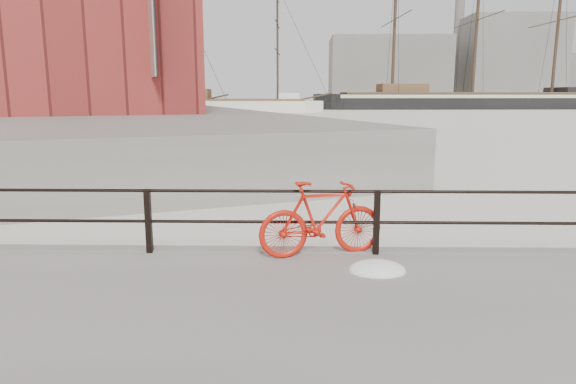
% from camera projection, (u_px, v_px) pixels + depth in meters
% --- Properties ---
extents(far_quay, '(78.44, 148.07, 1.80)m').
position_uv_depth(far_quay, '(72.00, 106.00, 79.42)').
color(far_quay, gray).
rests_on(far_quay, ground).
extents(bicycle, '(1.93, 0.77, 1.16)m').
position_uv_depth(bicycle, '(321.00, 219.00, 7.72)').
color(bicycle, red).
rests_on(bicycle, promenade).
extents(barque_black, '(66.88, 25.65, 36.75)m').
position_uv_depth(barque_black, '(471.00, 109.00, 94.81)').
color(barque_black, black).
rests_on(barque_black, ground).
extents(schooner_mid, '(29.03, 12.62, 20.77)m').
position_uv_depth(schooner_mid, '(235.00, 112.00, 79.15)').
color(schooner_mid, silver).
rests_on(schooner_mid, ground).
extents(schooner_left, '(24.57, 14.85, 17.56)m').
position_uv_depth(schooner_left, '(160.00, 111.00, 83.79)').
color(schooner_left, white).
rests_on(schooner_left, ground).
extents(workboat_near, '(12.69, 9.90, 7.00)m').
position_uv_depth(workboat_near, '(70.00, 131.00, 38.73)').
color(workboat_near, black).
rests_on(workboat_near, ground).
extents(apartment_cream, '(24.16, 21.40, 21.20)m').
position_uv_depth(apartment_cream, '(46.00, 19.00, 67.37)').
color(apartment_cream, beige).
rests_on(apartment_cream, far_quay).
extents(apartment_grey, '(26.02, 22.15, 23.20)m').
position_uv_depth(apartment_grey, '(55.00, 30.00, 87.38)').
color(apartment_grey, '#9FA09B').
rests_on(apartment_grey, far_quay).
extents(apartment_brick, '(27.87, 22.90, 21.20)m').
position_uv_depth(apartment_brick, '(63.00, 47.00, 108.69)').
color(apartment_brick, maroon).
rests_on(apartment_brick, far_quay).
extents(industrial_west, '(32.00, 18.00, 18.00)m').
position_uv_depth(industrial_west, '(388.00, 71.00, 143.37)').
color(industrial_west, gray).
rests_on(industrial_west, ground).
extents(industrial_mid, '(26.00, 20.00, 24.00)m').
position_uv_depth(industrial_mid, '(507.00, 61.00, 146.97)').
color(industrial_mid, gray).
rests_on(industrial_mid, ground).
extents(smokestack, '(2.80, 2.80, 44.00)m').
position_uv_depth(smokestack, '(459.00, 27.00, 150.27)').
color(smokestack, gray).
rests_on(smokestack, ground).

